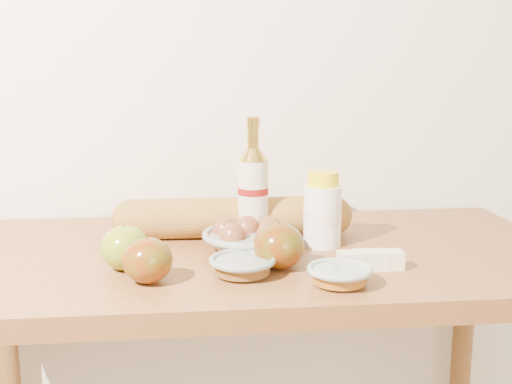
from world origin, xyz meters
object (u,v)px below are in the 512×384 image
bourbon_bottle (253,191)px  egg_bowl (249,239)px  table (254,310)px  cream_bottle (322,212)px  baguette (233,217)px

bourbon_bottle → egg_bowl: size_ratio=1.33×
bourbon_bottle → egg_bowl: (-0.02, -0.08, -0.08)m
table → bourbon_bottle: bearing=86.4°
table → egg_bowl: egg_bowl is taller
table → cream_bottle: (0.14, 0.02, 0.19)m
cream_bottle → egg_bowl: size_ratio=0.78×
bourbon_bottle → egg_bowl: 0.11m
cream_bottle → egg_bowl: 0.15m
egg_bowl → baguette: size_ratio=0.38×
table → bourbon_bottle: size_ratio=4.80×
table → cream_bottle: bearing=6.5°
bourbon_bottle → baguette: size_ratio=0.50×
egg_bowl → bourbon_bottle: bearing=79.0°
table → baguette: (-0.03, 0.10, 0.16)m
table → egg_bowl: (-0.01, -0.01, 0.15)m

